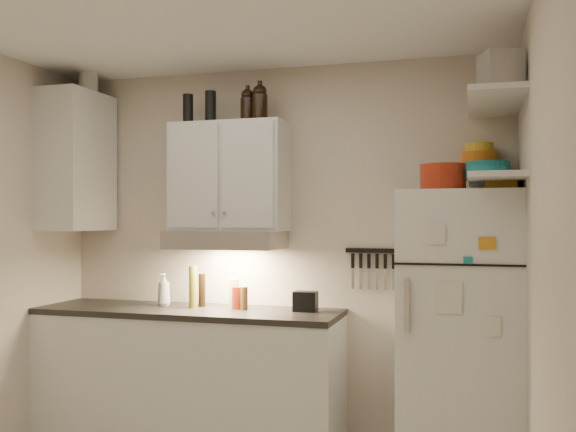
# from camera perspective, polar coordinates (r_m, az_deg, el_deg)

# --- Properties ---
(back_wall) EXTENTS (3.20, 0.02, 2.60)m
(back_wall) POSITION_cam_1_polar(r_m,az_deg,el_deg) (4.54, -0.87, -3.21)
(back_wall) COLOR beige
(back_wall) RESTS_ON ground
(right_wall) EXTENTS (0.02, 3.00, 2.60)m
(right_wall) POSITION_cam_1_polar(r_m,az_deg,el_deg) (2.84, 21.82, -4.88)
(right_wall) COLOR beige
(right_wall) RESTS_ON ground
(base_cabinet) EXTENTS (2.10, 0.60, 0.88)m
(base_cabinet) POSITION_cam_1_polar(r_m,az_deg,el_deg) (4.57, -8.87, -14.09)
(base_cabinet) COLOR silver
(base_cabinet) RESTS_ON floor
(countertop) EXTENTS (2.10, 0.62, 0.04)m
(countertop) POSITION_cam_1_polar(r_m,az_deg,el_deg) (4.49, -8.86, -8.38)
(countertop) COLOR black
(countertop) RESTS_ON base_cabinet
(upper_cabinet) EXTENTS (0.80, 0.33, 0.75)m
(upper_cabinet) POSITION_cam_1_polar(r_m,az_deg,el_deg) (4.48, -5.21, 3.47)
(upper_cabinet) COLOR silver
(upper_cabinet) RESTS_ON back_wall
(side_cabinet) EXTENTS (0.33, 0.55, 1.00)m
(side_cabinet) POSITION_cam_1_polar(r_m,az_deg,el_deg) (4.90, -18.28, 4.62)
(side_cabinet) COLOR silver
(side_cabinet) RESTS_ON left_wall
(range_hood) EXTENTS (0.76, 0.46, 0.12)m
(range_hood) POSITION_cam_1_polar(r_m,az_deg,el_deg) (4.41, -5.52, -2.12)
(range_hood) COLOR silver
(range_hood) RESTS_ON back_wall
(fridge) EXTENTS (0.70, 0.68, 1.70)m
(fridge) POSITION_cam_1_polar(r_m,az_deg,el_deg) (4.04, 15.05, -9.98)
(fridge) COLOR white
(fridge) RESTS_ON floor
(shelf_hi) EXTENTS (0.30, 0.95, 0.03)m
(shelf_hi) POSITION_cam_1_polar(r_m,az_deg,el_deg) (3.91, 17.95, 9.60)
(shelf_hi) COLOR silver
(shelf_hi) RESTS_ON right_wall
(shelf_lo) EXTENTS (0.30, 0.95, 0.03)m
(shelf_lo) POSITION_cam_1_polar(r_m,az_deg,el_deg) (3.85, 17.96, 3.14)
(shelf_lo) COLOR silver
(shelf_lo) RESTS_ON right_wall
(knife_strip) EXTENTS (0.42, 0.02, 0.03)m
(knife_strip) POSITION_cam_1_polar(r_m,az_deg,el_deg) (4.36, 7.88, -3.06)
(knife_strip) COLOR black
(knife_strip) RESTS_ON back_wall
(dutch_oven) EXTENTS (0.31, 0.31, 0.15)m
(dutch_oven) POSITION_cam_1_polar(r_m,az_deg,el_deg) (3.89, 13.60, 3.36)
(dutch_oven) COLOR #A52913
(dutch_oven) RESTS_ON fridge
(book_stack) EXTENTS (0.21, 0.24, 0.07)m
(book_stack) POSITION_cam_1_polar(r_m,az_deg,el_deg) (3.88, 18.60, 2.78)
(book_stack) COLOR orange
(book_stack) RESTS_ON fridge
(spice_jar) EXTENTS (0.07, 0.07, 0.11)m
(spice_jar) POSITION_cam_1_polar(r_m,az_deg,el_deg) (3.97, 14.90, 2.94)
(spice_jar) COLOR silver
(spice_jar) RESTS_ON fridge
(stock_pot) EXTENTS (0.31, 0.31, 0.18)m
(stock_pot) POSITION_cam_1_polar(r_m,az_deg,el_deg) (4.24, 18.82, 10.26)
(stock_pot) COLOR silver
(stock_pot) RESTS_ON shelf_hi
(tin_a) EXTENTS (0.25, 0.23, 0.22)m
(tin_a) POSITION_cam_1_polar(r_m,az_deg,el_deg) (3.88, 18.97, 11.54)
(tin_a) COLOR #AAAAAD
(tin_a) RESTS_ON shelf_hi
(tin_b) EXTENTS (0.24, 0.24, 0.19)m
(tin_b) POSITION_cam_1_polar(r_m,az_deg,el_deg) (3.62, 18.36, 12.17)
(tin_b) COLOR #AAAAAD
(tin_b) RESTS_ON shelf_hi
(bowl_teal) EXTENTS (0.28, 0.28, 0.11)m
(bowl_teal) POSITION_cam_1_polar(r_m,az_deg,el_deg) (4.18, 17.24, 3.84)
(bowl_teal) COLOR teal
(bowl_teal) RESTS_ON shelf_lo
(bowl_orange) EXTENTS (0.22, 0.22, 0.07)m
(bowl_orange) POSITION_cam_1_polar(r_m,az_deg,el_deg) (4.23, 16.63, 5.00)
(bowl_orange) COLOR #D26413
(bowl_orange) RESTS_ON bowl_teal
(bowl_yellow) EXTENTS (0.17, 0.17, 0.06)m
(bowl_yellow) POSITION_cam_1_polar(r_m,az_deg,el_deg) (4.24, 16.63, 5.83)
(bowl_yellow) COLOR gold
(bowl_yellow) RESTS_ON bowl_orange
(plates) EXTENTS (0.28, 0.28, 0.05)m
(plates) POSITION_cam_1_polar(r_m,az_deg,el_deg) (3.81, 17.17, 3.81)
(plates) COLOR teal
(plates) RESTS_ON shelf_lo
(growler_a) EXTENTS (0.13, 0.13, 0.23)m
(growler_a) POSITION_cam_1_polar(r_m,az_deg,el_deg) (4.46, -3.62, 9.84)
(growler_a) COLOR black
(growler_a) RESTS_ON upper_cabinet
(growler_b) EXTENTS (0.14, 0.14, 0.25)m
(growler_b) POSITION_cam_1_polar(r_m,az_deg,el_deg) (4.40, -2.52, 10.09)
(growler_b) COLOR black
(growler_b) RESTS_ON upper_cabinet
(thermos_a) EXTENTS (0.08, 0.08, 0.22)m
(thermos_a) POSITION_cam_1_polar(r_m,az_deg,el_deg) (4.54, -6.90, 9.60)
(thermos_a) COLOR black
(thermos_a) RESTS_ON upper_cabinet
(thermos_b) EXTENTS (0.07, 0.07, 0.21)m
(thermos_b) POSITION_cam_1_polar(r_m,az_deg,el_deg) (4.60, -8.88, 9.37)
(thermos_b) COLOR black
(thermos_b) RESTS_ON upper_cabinet
(side_jar) EXTENTS (0.15, 0.15, 0.18)m
(side_jar) POSITION_cam_1_polar(r_m,az_deg,el_deg) (5.00, -17.32, 11.37)
(side_jar) COLOR silver
(side_jar) RESTS_ON side_cabinet
(soap_bottle) EXTENTS (0.12, 0.12, 0.26)m
(soap_bottle) POSITION_cam_1_polar(r_m,az_deg,el_deg) (4.64, -10.97, -6.26)
(soap_bottle) COLOR silver
(soap_bottle) RESTS_ON countertop
(pepper_mill) EXTENTS (0.06, 0.06, 0.16)m
(pepper_mill) POSITION_cam_1_polar(r_m,az_deg,el_deg) (4.36, -3.92, -7.31)
(pepper_mill) COLOR brown
(pepper_mill) RESTS_ON countertop
(oil_bottle) EXTENTS (0.06, 0.06, 0.29)m
(oil_bottle) POSITION_cam_1_polar(r_m,az_deg,el_deg) (4.48, -8.45, -6.27)
(oil_bottle) COLOR #666B1A
(oil_bottle) RESTS_ON countertop
(vinegar_bottle) EXTENTS (0.06, 0.06, 0.23)m
(vinegar_bottle) POSITION_cam_1_polar(r_m,az_deg,el_deg) (4.55, -7.64, -6.55)
(vinegar_bottle) COLOR black
(vinegar_bottle) RESTS_ON countertop
(clear_bottle) EXTENTS (0.07, 0.07, 0.20)m
(clear_bottle) POSITION_cam_1_polar(r_m,az_deg,el_deg) (4.47, -4.82, -6.87)
(clear_bottle) COLOR silver
(clear_bottle) RESTS_ON countertop
(red_jar) EXTENTS (0.08, 0.08, 0.15)m
(red_jar) POSITION_cam_1_polar(r_m,az_deg,el_deg) (4.41, -4.51, -7.27)
(red_jar) COLOR #A52913
(red_jar) RESTS_ON countertop
(caddy) EXTENTS (0.16, 0.11, 0.13)m
(caddy) POSITION_cam_1_polar(r_m,az_deg,el_deg) (4.29, 1.56, -7.59)
(caddy) COLOR black
(caddy) RESTS_ON countertop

